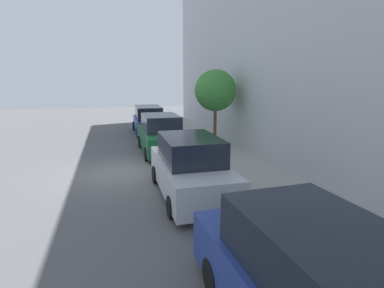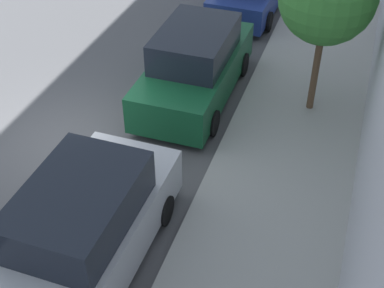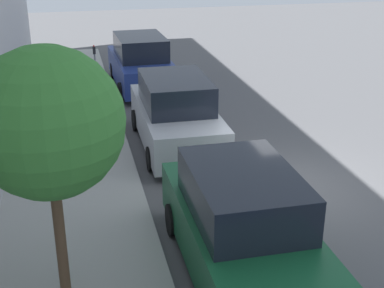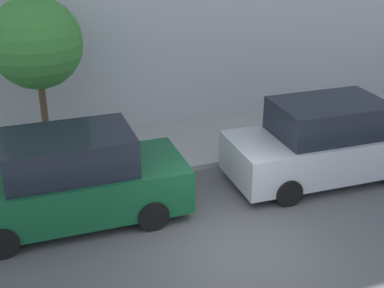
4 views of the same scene
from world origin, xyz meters
TOP-DOWN VIEW (x-y plane):
  - ground_plane at (0.00, 0.00)m, footprint 60.00×60.00m
  - sidewalk at (5.07, 0.00)m, footprint 3.13×32.00m
  - parked_suv_second at (2.16, -3.17)m, footprint 2.08×4.82m
  - parked_suv_third at (2.22, 2.92)m, footprint 2.08×4.80m
  - street_tree at (5.27, 3.15)m, footprint 2.24×2.24m

SIDE VIEW (x-z plane):
  - ground_plane at x=0.00m, z-range 0.00..0.00m
  - sidewalk at x=5.07m, z-range 0.00..0.15m
  - parked_suv_third at x=2.22m, z-range -0.06..1.92m
  - parked_suv_second at x=2.16m, z-range -0.06..1.92m
  - street_tree at x=5.27m, z-range 1.09..5.23m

